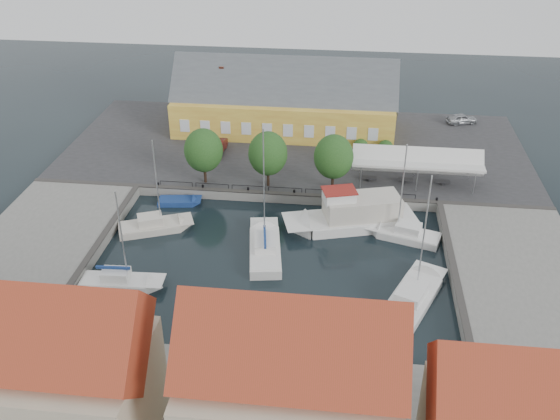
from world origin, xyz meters
name	(u,v)px	position (x,y,z in m)	size (l,w,h in m)	color
ground	(273,256)	(0.00, 0.00, 0.00)	(140.00, 140.00, 0.00)	black
north_quay	(296,149)	(0.00, 23.00, 0.50)	(56.00, 26.00, 1.00)	#2D2D30
west_quay	(38,248)	(-22.00, -2.00, 0.50)	(12.00, 24.00, 1.00)	slate
east_quay	(521,280)	(22.00, -2.00, 0.50)	(12.00, 24.00, 1.00)	slate
quay_edge_fittings	(279,220)	(0.02, 4.75, 1.06)	(56.00, 24.72, 0.40)	#383533
warehouse	(280,104)	(-2.60, 28.36, 4.43)	(28.56, 14.00, 9.55)	gold
tent_canopy	(417,161)	(14.00, 14.50, 3.68)	(14.00, 4.00, 2.83)	silver
quay_trees	(268,154)	(-2.00, 12.00, 4.88)	(18.20, 4.20, 6.30)	black
car_silver	(462,119)	(21.43, 32.76, 1.69)	(1.64, 4.07, 1.39)	#A5A8AD
car_red	(217,147)	(-9.27, 19.77, 1.74)	(1.56, 4.48, 1.48)	#591914
center_sailboat	(265,250)	(-0.77, 0.41, 0.36)	(4.17, 9.64, 12.81)	silver
trawler	(355,217)	(7.57, 6.38, 1.02)	(13.84, 7.47, 5.00)	silver
east_boat_a	(405,236)	(12.43, 4.55, 0.26)	(7.56, 4.43, 10.44)	silver
east_boat_c	(412,299)	(12.50, -5.43, 0.26)	(6.56, 9.83, 12.05)	silver
west_boat_b	(154,228)	(-12.35, 3.20, 0.26)	(7.71, 5.09, 10.23)	beige
west_boat_d	(120,284)	(-12.55, -6.19, 0.27)	(7.49, 2.58, 10.02)	silver
launch_sw	(98,308)	(-13.37, -9.45, 0.09)	(5.46, 4.41, 0.98)	silver
launch_nw	(179,202)	(-11.26, 8.78, 0.09)	(4.80, 2.36, 0.88)	navy
townhouses	(254,403)	(1.93, -23.24, 5.82)	(36.30, 8.50, 12.00)	tan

